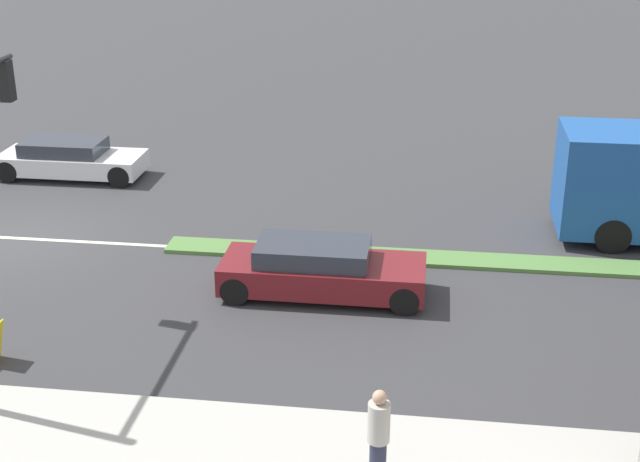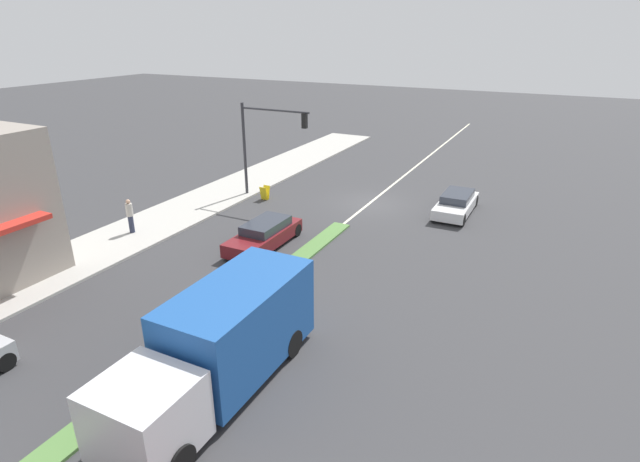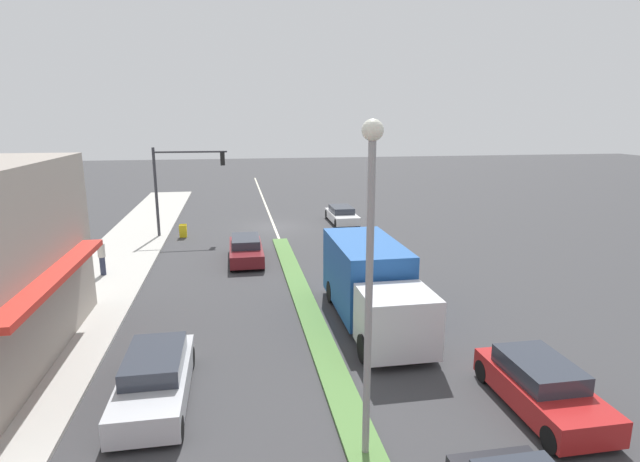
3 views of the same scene
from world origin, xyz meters
The scene contains 12 objects.
ground_plane centered at (0.00, 18.00, 0.00)m, with size 160.00×160.00×0.00m, color #38383A.
sidewalk_right centered at (9.00, 18.50, 0.06)m, with size 4.00×73.00×0.12m, color #B2AFA8.
lane_marking_center centered at (0.00, 0.00, 0.00)m, with size 0.16×60.00×0.01m, color beige.
traffic_signal_main centered at (6.12, 1.90, 3.90)m, with size 4.59×0.34×5.60m.
street_lamp centered at (0.00, 24.76, 4.78)m, with size 0.44×0.44×7.37m.
pedestrian centered at (9.05, 9.99, 1.05)m, with size 0.34×0.34×1.76m.
warning_aframe_sign centered at (6.03, 2.19, 0.43)m, with size 0.45×0.53×0.84m.
delivery_truck centered at (-2.20, 17.29, 1.47)m, with size 2.44×7.50×2.87m.
sedan_maroon centered at (2.20, 8.22, 0.61)m, with size 1.73×4.58×1.24m.
van_white centered at (-5.00, -0.62, 0.58)m, with size 1.75×4.44×1.18m.
hatchback_red centered at (-5.00, 23.74, 0.63)m, with size 1.78×4.05×1.31m.
sedan_silver centered at (5.00, 21.59, 0.64)m, with size 1.76×4.50×1.33m.
Camera 3 is at (2.72, 34.37, 7.47)m, focal length 28.00 mm.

